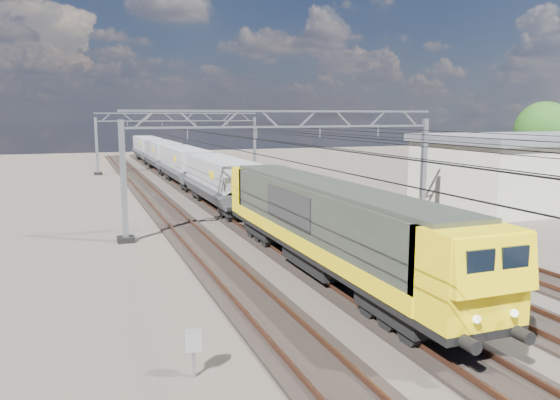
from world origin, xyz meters
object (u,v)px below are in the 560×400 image
object	(u,v)px
hopper_wagon_mid	(184,163)
tree_far	(548,133)
hopper_wagon_lead	(221,179)
catenary_gantry_mid	(289,165)
catenary_gantry_far	(179,140)
hopper_wagon_fourth	(147,147)
hopper_wagon_third	(162,154)
locomotive	(325,222)
trackside_cabinet	(194,342)
industrial_shed	(545,169)

from	to	relation	value
hopper_wagon_mid	tree_far	xyz separation A→B (m)	(32.32, -12.79, 2.95)
hopper_wagon_mid	hopper_wagon_lead	bearing A→B (deg)	-90.00
catenary_gantry_mid	hopper_wagon_lead	xyz separation A→B (m)	(-2.00, 8.38, -1.67)
catenary_gantry_mid	catenary_gantry_far	size ratio (longest dim) A/B	1.00
hopper_wagon_fourth	hopper_wagon_mid	bearing A→B (deg)	-90.00
hopper_wagon_lead	tree_far	size ratio (longest dim) A/B	1.60
catenary_gantry_mid	hopper_wagon_third	distance (m)	36.87
locomotive	hopper_wagon_fourth	bearing A→B (deg)	90.00
hopper_wagon_mid	locomotive	bearing A→B (deg)	-90.00
hopper_wagon_lead	trackside_cabinet	size ratio (longest dim) A/B	10.23
catenary_gantry_mid	hopper_wagon_lead	distance (m)	8.78
hopper_wagon_mid	trackside_cabinet	bearing A→B (deg)	-100.41
trackside_cabinet	tree_far	xyz separation A→B (m)	(39.52, 26.39, 4.22)
locomotive	industrial_shed	distance (m)	26.54
trackside_cabinet	hopper_wagon_fourth	bearing A→B (deg)	95.59
locomotive	industrial_shed	size ratio (longest dim) A/B	1.13
hopper_wagon_lead	hopper_wagon_fourth	world-z (taller)	same
catenary_gantry_mid	industrial_shed	bearing A→B (deg)	5.19
catenary_gantry_mid	hopper_wagon_mid	bearing A→B (deg)	95.06
locomotive	tree_far	world-z (taller)	tree_far
hopper_wagon_mid	hopper_wagon_third	world-z (taller)	same
hopper_wagon_mid	trackside_cabinet	distance (m)	39.86
locomotive	hopper_wagon_mid	xyz separation A→B (m)	(-0.00, 31.90, -0.09)
catenary_gantry_far	locomotive	bearing A→B (deg)	-92.53
catenary_gantry_mid	locomotive	size ratio (longest dim) A/B	0.94
tree_far	catenary_gantry_far	bearing A→B (deg)	139.15
hopper_wagon_third	trackside_cabinet	size ratio (longest dim) A/B	10.23
catenary_gantry_far	hopper_wagon_fourth	xyz separation A→B (m)	(-2.00, 14.98, -1.67)
trackside_cabinet	tree_far	size ratio (longest dim) A/B	0.16
trackside_cabinet	industrial_shed	xyz separation A→B (m)	(31.20, 18.61, 1.76)
catenary_gantry_far	locomotive	distance (m)	45.39
catenary_gantry_mid	industrial_shed	size ratio (longest dim) A/B	1.07
industrial_shed	tree_far	world-z (taller)	tree_far
industrial_shed	hopper_wagon_fourth	bearing A→B (deg)	116.10
locomotive	trackside_cabinet	xyz separation A→B (m)	(-7.20, -7.29, -1.36)
catenary_gantry_far	hopper_wagon_third	size ratio (longest dim) A/B	1.53
hopper_wagon_lead	trackside_cabinet	bearing A→B (deg)	-106.07
catenary_gantry_mid	tree_far	xyz separation A→B (m)	(30.32, 9.79, 1.28)
catenary_gantry_far	hopper_wagon_mid	size ratio (longest dim) A/B	1.53
trackside_cabinet	tree_far	bearing A→B (deg)	45.41
catenary_gantry_mid	trackside_cabinet	bearing A→B (deg)	-118.99
locomotive	tree_far	xyz separation A→B (m)	(32.32, 19.10, 2.86)
locomotive	hopper_wagon_mid	world-z (taller)	locomotive
catenary_gantry_mid	tree_far	world-z (taller)	tree_far
catenary_gantry_far	tree_far	world-z (taller)	tree_far
trackside_cabinet	catenary_gantry_mid	bearing A→B (deg)	72.69
catenary_gantry_far	hopper_wagon_fourth	world-z (taller)	catenary_gantry_far
hopper_wagon_mid	trackside_cabinet	xyz separation A→B (m)	(-7.20, -39.19, -1.27)
hopper_wagon_mid	hopper_wagon_fourth	world-z (taller)	same
catenary_gantry_far	catenary_gantry_mid	bearing A→B (deg)	-90.00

